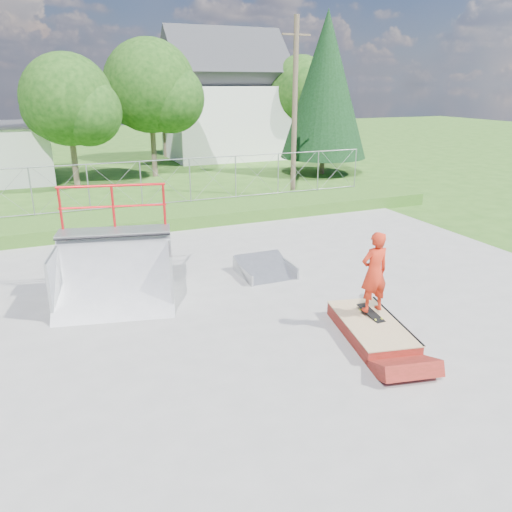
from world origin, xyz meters
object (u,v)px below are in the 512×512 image
Objects in this scene: skater at (374,275)px; flat_bank_ramp at (265,268)px; grind_box at (371,329)px; quarter_pipe at (112,251)px.

flat_bank_ramp is at bearing -78.95° from skater.
quarter_pipe is at bearing 152.93° from grind_box.
flat_bank_ramp is 4.13m from skater.
grind_box is 1.70× the size of flat_bank_ramp.
skater is at bearing -23.39° from quarter_pipe.
skater is (0.79, -3.91, 1.07)m from flat_bank_ramp.
skater reaches higher than grind_box.
quarter_pipe is 6.08m from skater.
quarter_pipe is 1.55× the size of skater.
skater reaches higher than flat_bank_ramp.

